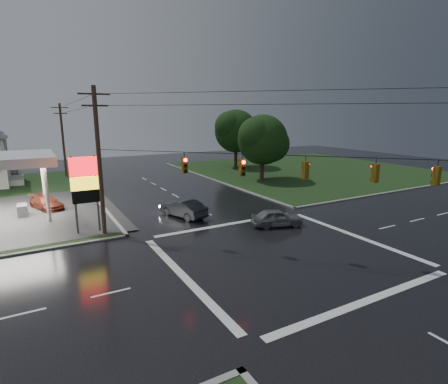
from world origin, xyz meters
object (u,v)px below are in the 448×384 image
pylon_sign (85,182)px  utility_pole_nw (99,160)px  car_north (183,208)px  car_pump (46,203)px  utility_pole_n (63,139)px  tree_ne_near (263,140)px  tree_ne_far (237,131)px  car_crossing (277,218)px

pylon_sign → utility_pole_nw: utility_pole_nw is taller
car_north → car_pump: bearing=-58.1°
utility_pole_n → tree_ne_near: 28.55m
tree_ne_near → tree_ne_far: bearing=75.9°
utility_pole_nw → car_north: utility_pole_nw is taller
utility_pole_n → utility_pole_nw: bearing=-90.0°
tree_ne_far → utility_pole_n: bearing=171.5°
car_north → utility_pole_n: bearing=-93.7°
pylon_sign → tree_ne_far: size_ratio=0.61×
pylon_sign → tree_ne_far: (27.65, 23.49, 2.17)m
tree_ne_near → car_crossing: size_ratio=2.14×
car_north → car_crossing: (5.70, -6.18, -0.08)m
car_crossing → pylon_sign: bearing=84.8°
utility_pole_n → tree_ne_near: size_ratio=1.17×
utility_pole_nw → tree_ne_near: utility_pole_nw is taller
tree_ne_near → car_pump: tree_ne_near is taller
utility_pole_n → car_north: bearing=-75.4°
pylon_sign → tree_ne_far: tree_ne_far is taller
utility_pole_nw → utility_pole_n: (0.00, 28.50, -0.25)m
utility_pole_nw → car_north: (7.08, 1.36, -4.93)m
tree_ne_far → car_north: 30.78m
car_north → car_pump: size_ratio=1.07×
pylon_sign → tree_ne_far: bearing=40.4°
utility_pole_nw → pylon_sign: bearing=135.0°
tree_ne_near → utility_pole_nw: bearing=-152.1°
pylon_sign → car_pump: 10.09m
tree_ne_far → car_crossing: tree_ne_far is taller
tree_ne_far → car_pump: (-30.15, -14.32, -5.53)m
tree_ne_near → pylon_sign: bearing=-155.0°
car_north → utility_pole_nw: bearing=-7.5°
car_north → car_pump: (-10.58, 8.82, -0.14)m
tree_ne_far → car_crossing: bearing=-115.3°
tree_ne_near → car_north: size_ratio=1.87×
tree_ne_near → car_north: bearing=-146.1°
car_north → car_crossing: 8.40m
utility_pole_nw → tree_ne_near: 26.74m
car_crossing → car_pump: (-16.28, 15.00, -0.07)m
tree_ne_far → car_pump: size_ratio=2.19×
utility_pole_n → pylon_sign: bearing=-92.1°
utility_pole_nw → car_pump: 11.89m
car_north → tree_ne_near: bearing=-164.4°
car_north → car_pump: 13.78m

